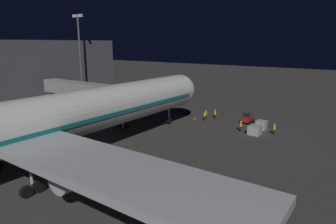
% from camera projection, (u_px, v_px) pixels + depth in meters
% --- Properties ---
extents(ground_plane, '(320.00, 320.00, 0.00)m').
position_uv_depth(ground_plane, '(82.00, 157.00, 38.50)').
color(ground_plane, '#383533').
extents(airliner_at_gate, '(53.77, 68.53, 19.03)m').
position_uv_depth(airliner_at_gate, '(15.00, 129.00, 30.79)').
color(airliner_at_gate, silver).
rests_on(airliner_at_gate, ground_plane).
extents(jet_bridge, '(23.62, 3.40, 7.34)m').
position_uv_depth(jet_bridge, '(93.00, 91.00, 54.60)').
color(jet_bridge, '#9E9E99').
rests_on(jet_bridge, ground_plane).
extents(apron_floodlight_mast, '(2.90, 0.50, 20.44)m').
position_uv_depth(apron_floodlight_mast, '(80.00, 55.00, 66.86)').
color(apron_floodlight_mast, '#59595E').
rests_on(apron_floodlight_mast, ground_plane).
extents(baggage_tug_lead, '(1.86, 2.42, 1.95)m').
position_uv_depth(baggage_tug_lead, '(247.00, 119.00, 54.46)').
color(baggage_tug_lead, maroon).
rests_on(baggage_tug_lead, ground_plane).
extents(baggage_container_near_belt, '(1.61, 1.57, 1.53)m').
position_uv_depth(baggage_container_near_belt, '(261.00, 125.00, 50.51)').
color(baggage_container_near_belt, '#B7BABF').
rests_on(baggage_container_near_belt, ground_plane).
extents(baggage_container_mid_row, '(1.84, 1.89, 1.45)m').
position_uv_depth(baggage_container_mid_row, '(255.00, 130.00, 47.69)').
color(baggage_container_mid_row, '#B7BABF').
rests_on(baggage_container_mid_row, ground_plane).
extents(ground_crew_near_nose_gear, '(0.40, 0.40, 1.78)m').
position_uv_depth(ground_crew_near_nose_gear, '(206.00, 114.00, 57.61)').
color(ground_crew_near_nose_gear, black).
rests_on(ground_crew_near_nose_gear, ground_plane).
extents(ground_crew_by_belt_loader, '(0.40, 0.40, 1.81)m').
position_uv_depth(ground_crew_by_belt_loader, '(241.00, 126.00, 49.22)').
color(ground_crew_by_belt_loader, black).
rests_on(ground_crew_by_belt_loader, ground_plane).
extents(ground_crew_marshaller_fwd, '(0.40, 0.40, 1.83)m').
position_uv_depth(ground_crew_marshaller_fwd, '(215.00, 114.00, 57.57)').
color(ground_crew_marshaller_fwd, black).
rests_on(ground_crew_marshaller_fwd, ground_plane).
extents(ground_crew_under_port_wing, '(0.40, 0.40, 1.75)m').
position_uv_depth(ground_crew_under_port_wing, '(274.00, 129.00, 47.67)').
color(ground_crew_under_port_wing, black).
rests_on(ground_crew_under_port_wing, ground_plane).
extents(ground_crew_by_tug, '(0.40, 0.40, 1.74)m').
position_uv_depth(ground_crew_by_tug, '(205.00, 116.00, 56.04)').
color(ground_crew_by_tug, black).
rests_on(ground_crew_by_tug, ground_plane).
extents(traffic_cone_nose_port, '(0.36, 0.36, 0.55)m').
position_uv_depth(traffic_cone_nose_port, '(195.00, 118.00, 57.08)').
color(traffic_cone_nose_port, orange).
rests_on(traffic_cone_nose_port, ground_plane).
extents(traffic_cone_nose_starboard, '(0.36, 0.36, 0.55)m').
position_uv_depth(traffic_cone_nose_starboard, '(176.00, 115.00, 59.57)').
color(traffic_cone_nose_starboard, orange).
rests_on(traffic_cone_nose_starboard, ground_plane).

